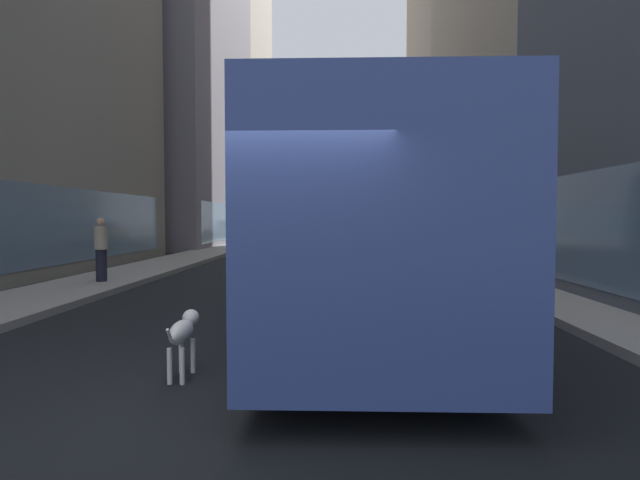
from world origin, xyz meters
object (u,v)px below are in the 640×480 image
(car_black_suv, at_px, (376,238))
(pedestrian_in_coat, at_px, (101,249))
(car_white_van, at_px, (365,233))
(car_yellow_taxi, at_px, (361,231))
(transit_bus, at_px, (357,221))
(car_silver_sedan, at_px, (301,228))
(dalmatian_dog, at_px, (183,332))

(car_black_suv, relative_size, pedestrian_in_coat, 2.37)
(car_white_van, relative_size, pedestrian_in_coat, 2.55)
(car_yellow_taxi, relative_size, pedestrian_in_coat, 2.39)
(transit_bus, xyz_separation_m, car_black_suv, (1.60, 15.67, -0.96))
(car_black_suv, bearing_deg, car_silver_sedan, 102.02)
(car_black_suv, height_order, dalmatian_dog, car_black_suv)
(transit_bus, distance_m, car_white_van, 25.71)
(car_yellow_taxi, relative_size, car_silver_sedan, 0.90)
(car_white_van, bearing_deg, pedestrian_in_coat, -110.41)
(car_silver_sedan, relative_size, pedestrian_in_coat, 2.65)
(dalmatian_dog, bearing_deg, transit_bus, 61.49)
(car_yellow_taxi, height_order, car_silver_sedan, same)
(transit_bus, relative_size, car_silver_sedan, 2.58)
(transit_bus, bearing_deg, car_white_van, 86.43)
(transit_bus, height_order, car_black_suv, transit_bus)
(dalmatian_dog, height_order, pedestrian_in_coat, pedestrian_in_coat)
(car_silver_sedan, height_order, car_white_van, same)
(car_yellow_taxi, bearing_deg, car_white_van, -90.00)
(transit_bus, xyz_separation_m, car_silver_sedan, (-4.00, 41.98, -0.95))
(dalmatian_dog, distance_m, pedestrian_in_coat, 8.73)
(car_silver_sedan, xyz_separation_m, pedestrian_in_coat, (-2.64, -38.48, 0.19))
(car_yellow_taxi, height_order, car_white_van, same)
(dalmatian_dog, relative_size, pedestrian_in_coat, 0.57)
(car_black_suv, bearing_deg, pedestrian_in_coat, -124.09)
(car_black_suv, bearing_deg, car_white_van, 90.00)
(car_yellow_taxi, relative_size, car_black_suv, 1.01)
(transit_bus, height_order, pedestrian_in_coat, transit_bus)
(transit_bus, distance_m, car_silver_sedan, 42.18)
(transit_bus, distance_m, car_yellow_taxi, 30.57)
(transit_bus, relative_size, car_yellow_taxi, 2.86)
(dalmatian_dog, bearing_deg, car_white_van, 82.76)
(car_yellow_taxi, bearing_deg, transit_bus, -93.00)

